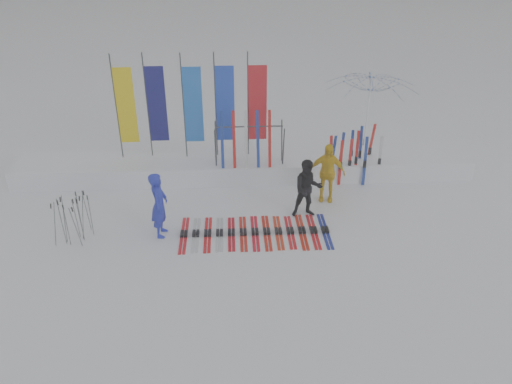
{
  "coord_description": "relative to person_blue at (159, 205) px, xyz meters",
  "views": [
    {
      "loc": [
        -0.39,
        -9.54,
        7.01
      ],
      "look_at": [
        0.2,
        1.6,
        1.0
      ],
      "focal_mm": 35.0,
      "sensor_mm": 36.0,
      "label": 1
    }
  ],
  "objects": [
    {
      "name": "feather_flags",
      "position": [
        0.65,
        3.57,
        1.38
      ],
      "size": [
        4.5,
        0.16,
        3.2
      ],
      "color": "#383A3F",
      "rests_on": "ground"
    },
    {
      "name": "upright_skis",
      "position": [
        5.49,
        2.76,
        -0.07
      ],
      "size": [
        1.55,
        0.91,
        1.69
      ],
      "color": "navy",
      "rests_on": "ground"
    },
    {
      "name": "ski_rack",
      "position": [
        2.36,
        2.89,
        0.52
      ],
      "size": [
        2.04,
        0.8,
        1.23
      ],
      "color": "#383A3F",
      "rests_on": "ground"
    },
    {
      "name": "person_black",
      "position": [
        3.82,
        0.75,
        -0.05
      ],
      "size": [
        0.81,
        0.65,
        1.63
      ],
      "primitive_type": "imported",
      "rotation": [
        0.0,
        0.0,
        0.04
      ],
      "color": "black",
      "rests_on": "ground"
    },
    {
      "name": "snow_bank",
      "position": [
        2.22,
        3.29,
        -0.56
      ],
      "size": [
        14.0,
        1.6,
        0.6
      ],
      "primitive_type": "cube",
      "color": "white",
      "rests_on": "ground"
    },
    {
      "name": "ground",
      "position": [
        2.22,
        -1.31,
        -0.86
      ],
      "size": [
        120.0,
        120.0,
        0.0
      ],
      "primitive_type": "plane",
      "color": "white",
      "rests_on": "ground"
    },
    {
      "name": "person_yellow",
      "position": [
        4.49,
        1.6,
        -0.0
      ],
      "size": [
        1.08,
        0.63,
        1.72
      ],
      "primitive_type": "imported",
      "rotation": [
        0.0,
        0.0,
        -0.22
      ],
      "color": "yellow",
      "rests_on": "ground"
    },
    {
      "name": "tent_canopy",
      "position": [
        6.43,
        4.89,
        0.54
      ],
      "size": [
        3.37,
        3.43,
        2.8
      ],
      "primitive_type": "imported",
      "rotation": [
        0.0,
        0.0,
        -0.11
      ],
      "color": "white",
      "rests_on": "ground"
    },
    {
      "name": "ski_row",
      "position": [
        2.38,
        -0.09,
        -0.83
      ],
      "size": [
        3.8,
        1.69,
        0.07
      ],
      "color": "red",
      "rests_on": "ground"
    },
    {
      "name": "person_blue",
      "position": [
        0.0,
        0.0,
        0.0
      ],
      "size": [
        0.46,
        0.66,
        1.72
      ],
      "primitive_type": "imported",
      "rotation": [
        0.0,
        0.0,
        1.5
      ],
      "color": "#1F29B6",
      "rests_on": "ground"
    },
    {
      "name": "pole_cluster",
      "position": [
        -2.09,
        -0.11,
        -0.27
      ],
      "size": [
        0.89,
        0.86,
        1.26
      ],
      "color": "#595B60",
      "rests_on": "ground"
    }
  ]
}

